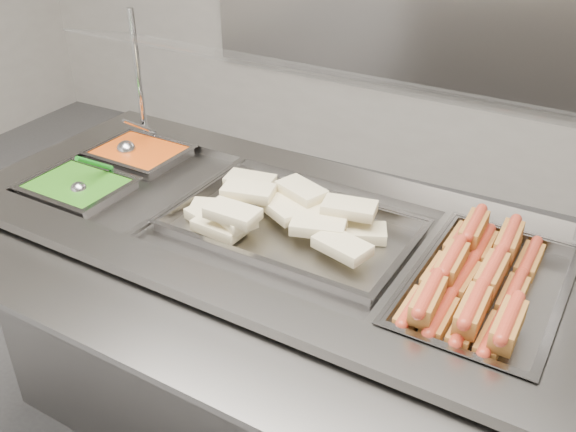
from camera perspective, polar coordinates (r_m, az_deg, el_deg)
The scene contains 11 objects.
steam_counter at distance 2.13m, azimuth -1.18°, elevation -10.64°, with size 1.91×0.90×0.90m.
tray_rail at distance 1.57m, azimuth -11.40°, elevation -10.07°, with size 1.81×0.44×0.05m.
sneeze_guard at distance 1.88m, azimuth 2.14°, elevation 12.38°, with size 1.66×0.35×0.44m.
pan_hotdogs at distance 1.70m, azimuth 17.10°, elevation -6.97°, with size 0.36×0.56×0.10m.
pan_wraps at distance 1.85m, azimuth 0.27°, elevation -1.39°, with size 0.70×0.43×0.07m.
pan_beans at distance 2.34m, azimuth -12.99°, elevation 4.72°, with size 0.31×0.25×0.10m.
pan_peas at distance 2.17m, azimuth -18.09°, elevation 1.71°, with size 0.31×0.25×0.10m.
hotdogs_in_buns at distance 1.67m, azimuth 16.30°, elevation -5.51°, with size 0.27×0.53×0.12m.
tortilla_wraps at distance 1.86m, azimuth -0.60°, elevation 0.38°, with size 0.60×0.34×0.10m.
ladle at distance 2.34m, azimuth -14.09°, elevation 5.83°, with size 0.07×0.19×0.15m.
serving_spoon at distance 2.12m, azimuth -17.85°, elevation 2.63°, with size 0.06×0.18×0.14m.
Camera 1 is at (0.87, -1.01, 1.86)m, focal length 40.00 mm.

